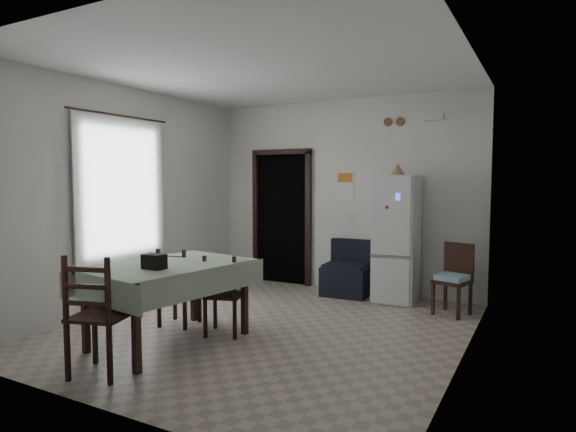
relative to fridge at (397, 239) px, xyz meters
The scene contains 25 objects.
ground 2.32m from the fridge, 115.91° to the right, with size 4.50×4.50×0.00m, color #B3A492.
ceiling 2.95m from the fridge, 115.91° to the right, with size 4.20×4.50×0.02m, color white, non-canonical shape.
wall_back 1.15m from the fridge, 161.16° to the left, with size 4.20×0.02×2.90m, color silver, non-canonical shape.
wall_front 4.32m from the fridge, 102.64° to the right, with size 4.20×0.02×2.90m, color silver, non-canonical shape.
wall_left 3.64m from the fridge, 147.57° to the right, with size 0.02×4.50×2.90m, color silver, non-canonical shape.
wall_right 2.33m from the fridge, 58.94° to the right, with size 0.02×4.50×2.90m, color silver, non-canonical shape.
doorway 2.06m from the fridge, 165.25° to the left, with size 1.06×0.52×2.22m.
window_recess 3.81m from the fridge, 145.40° to the right, with size 0.10×1.20×1.60m, color silver.
curtain 3.72m from the fridge, 144.42° to the right, with size 0.02×1.45×1.85m, color silver.
curtain_rod 4.00m from the fridge, 144.33° to the right, with size 0.02×0.02×1.60m, color black.
calendar 1.20m from the fridge, 160.86° to the left, with size 0.28×0.02×0.40m, color white.
calendar_image 1.26m from the fridge, 161.21° to the left, with size 0.24×0.01×0.14m, color orange.
light_switch 0.88m from the fridge, 158.64° to the left, with size 0.08×0.02×0.12m, color beige.
vent_left 1.69m from the fridge, 127.92° to the left, with size 0.12×0.12×0.03m, color brown.
vent_right 1.67m from the fridge, 100.69° to the left, with size 0.12×0.12×0.03m, color brown.
emergency_light 1.75m from the fridge, 34.17° to the left, with size 0.25×0.07×0.09m, color white.
fridge is the anchor object (origin of this frame).
tan_cone 0.96m from the fridge, 114.47° to the left, with size 0.21×0.21×0.18m, color tan.
navy_seat 0.87m from the fridge, behind, with size 0.66×0.64×0.80m, color black, non-canonical shape.
corner_chair 0.99m from the fridge, 24.26° to the right, with size 0.39×0.39×0.89m, color black, non-canonical shape.
dining_table 3.27m from the fridge, 118.96° to the right, with size 1.04×1.59×0.83m, color #9AA991, non-canonical shape.
black_bag 3.46m from the fridge, 115.65° to the right, with size 0.22×0.13×0.14m, color black.
dining_chair_far_left 3.01m from the fridge, 129.63° to the right, with size 0.39×0.39×0.91m, color black, non-canonical shape.
dining_chair_far_right 2.67m from the fridge, 118.07° to the right, with size 0.38×0.38×0.89m, color black, non-canonical shape.
dining_chair_near_head 4.04m from the fridge, 112.33° to the right, with size 0.46×0.46×1.06m, color black, non-canonical shape.
Camera 1 is at (2.77, -4.61, 1.68)m, focal length 30.00 mm.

